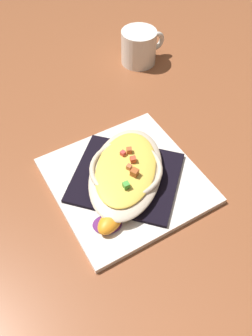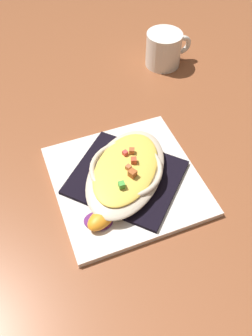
# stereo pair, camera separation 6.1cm
# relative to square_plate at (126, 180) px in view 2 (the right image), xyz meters

# --- Properties ---
(ground_plane) EXTENTS (2.60, 2.60, 0.00)m
(ground_plane) POSITION_rel_square_plate_xyz_m (0.00, 0.00, -0.01)
(ground_plane) COLOR brown
(square_plate) EXTENTS (0.27, 0.27, 0.01)m
(square_plate) POSITION_rel_square_plate_xyz_m (0.00, 0.00, 0.00)
(square_plate) COLOR white
(square_plate) RESTS_ON ground_plane
(folded_napkin) EXTENTS (0.24, 0.24, 0.01)m
(folded_napkin) POSITION_rel_square_plate_xyz_m (0.00, 0.00, 0.01)
(folded_napkin) COLOR black
(folded_napkin) RESTS_ON square_plate
(gratin_dish) EXTENTS (0.24, 0.23, 0.04)m
(gratin_dish) POSITION_rel_square_plate_xyz_m (-0.00, 0.00, 0.03)
(gratin_dish) COLOR beige
(gratin_dish) RESTS_ON folded_napkin
(orange_garnish) EXTENTS (0.06, 0.05, 0.02)m
(orange_garnish) POSITION_rel_square_plate_xyz_m (0.08, 0.06, 0.02)
(orange_garnish) COLOR #5C2566
(orange_garnish) RESTS_ON square_plate
(coffee_mug) EXTENTS (0.11, 0.08, 0.08)m
(coffee_mug) POSITION_rel_square_plate_xyz_m (-0.24, -0.29, 0.03)
(coffee_mug) COLOR white
(coffee_mug) RESTS_ON ground_plane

